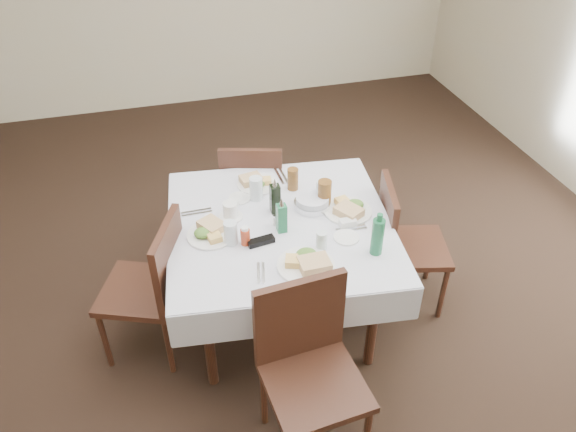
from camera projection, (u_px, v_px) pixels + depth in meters
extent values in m
plane|color=black|center=(257.00, 330.00, 3.61)|extent=(7.00, 7.00, 0.00)
cylinder|color=black|center=(209.00, 340.00, 3.08)|extent=(0.06, 0.06, 0.72)
cylinder|color=black|center=(203.00, 235.00, 3.81)|extent=(0.06, 0.06, 0.72)
cylinder|color=black|center=(373.00, 320.00, 3.19)|extent=(0.06, 0.06, 0.72)
cylinder|color=black|center=(337.00, 222.00, 3.93)|extent=(0.06, 0.06, 0.72)
cube|color=black|center=(280.00, 227.00, 3.28)|extent=(1.29, 1.29, 0.03)
cube|color=silver|center=(280.00, 224.00, 3.26)|extent=(1.42, 1.42, 0.01)
cube|color=silver|center=(267.00, 180.00, 3.84)|extent=(1.27, 0.16, 0.22)
cube|color=silver|center=(298.00, 318.00, 2.82)|extent=(1.27, 0.16, 0.22)
cube|color=silver|center=(384.00, 228.00, 3.41)|extent=(0.16, 1.27, 0.22)
cube|color=silver|center=(171.00, 249.00, 3.25)|extent=(0.16, 1.27, 0.22)
cube|color=black|center=(254.00, 191.00, 4.11)|extent=(0.53, 0.53, 0.04)
cube|color=black|center=(251.00, 179.00, 3.81)|extent=(0.42, 0.16, 0.46)
cylinder|color=black|center=(280.00, 201.00, 4.38)|extent=(0.03, 0.03, 0.43)
cylinder|color=black|center=(279.00, 230.00, 4.09)|extent=(0.03, 0.03, 0.43)
cylinder|color=black|center=(234.00, 201.00, 4.39)|extent=(0.03, 0.03, 0.43)
cylinder|color=black|center=(229.00, 230.00, 4.09)|extent=(0.03, 0.03, 0.43)
cube|color=black|center=(315.00, 386.00, 2.70)|extent=(0.50, 0.50, 0.04)
cube|color=black|center=(300.00, 319.00, 2.71)|extent=(0.46, 0.08, 0.50)
cylinder|color=black|center=(264.00, 395.00, 2.94)|extent=(0.04, 0.04, 0.47)
cylinder|color=black|center=(333.00, 373.00, 3.05)|extent=(0.04, 0.04, 0.47)
cube|color=black|center=(413.00, 248.00, 3.59)|extent=(0.52, 0.52, 0.04)
cube|color=black|center=(387.00, 219.00, 3.44)|extent=(0.14, 0.42, 0.46)
cylinder|color=black|center=(443.00, 292.00, 3.57)|extent=(0.03, 0.03, 0.44)
cylinder|color=black|center=(386.00, 293.00, 3.57)|extent=(0.03, 0.03, 0.44)
cylinder|color=black|center=(430.00, 254.00, 3.87)|extent=(0.03, 0.03, 0.44)
cylinder|color=black|center=(377.00, 255.00, 3.86)|extent=(0.03, 0.03, 0.44)
cube|color=black|center=(141.00, 291.00, 3.25)|extent=(0.58, 0.58, 0.04)
cube|color=black|center=(169.00, 262.00, 3.09)|extent=(0.21, 0.42, 0.48)
cylinder|color=black|center=(127.00, 293.00, 3.56)|extent=(0.04, 0.04, 0.45)
cylinder|color=black|center=(186.00, 298.00, 3.52)|extent=(0.04, 0.04, 0.45)
cylinder|color=black|center=(105.00, 339.00, 3.25)|extent=(0.04, 0.04, 0.45)
cylinder|color=black|center=(169.00, 345.00, 3.22)|extent=(0.04, 0.04, 0.45)
cylinder|color=white|center=(257.00, 184.00, 3.57)|extent=(0.25, 0.25, 0.01)
cube|color=tan|center=(251.00, 179.00, 3.57)|extent=(0.15, 0.12, 0.04)
cube|color=gold|center=(264.00, 181.00, 3.56)|extent=(0.09, 0.08, 0.03)
ellipsoid|color=#416623|center=(257.00, 184.00, 3.52)|extent=(0.09, 0.08, 0.04)
cylinder|color=white|center=(306.00, 266.00, 2.95)|extent=(0.31, 0.31, 0.02)
cube|color=tan|center=(314.00, 264.00, 2.91)|extent=(0.16, 0.13, 0.05)
cube|color=gold|center=(295.00, 261.00, 2.94)|extent=(0.12, 0.11, 0.04)
ellipsoid|color=#416623|center=(306.00, 254.00, 2.97)|extent=(0.11, 0.10, 0.05)
cylinder|color=white|center=(348.00, 211.00, 3.34)|extent=(0.29, 0.29, 0.01)
cube|color=tan|center=(349.00, 211.00, 3.29)|extent=(0.18, 0.19, 0.05)
cube|color=gold|center=(343.00, 203.00, 3.37)|extent=(0.09, 0.11, 0.04)
ellipsoid|color=#416623|center=(355.00, 205.00, 3.34)|extent=(0.11, 0.10, 0.05)
cylinder|color=white|center=(211.00, 235.00, 3.16)|extent=(0.27, 0.27, 0.01)
cube|color=tan|center=(212.00, 226.00, 3.18)|extent=(0.17, 0.18, 0.05)
cube|color=gold|center=(214.00, 236.00, 3.11)|extent=(0.09, 0.10, 0.04)
ellipsoid|color=#416623|center=(203.00, 233.00, 3.13)|extent=(0.10, 0.09, 0.05)
cylinder|color=white|center=(240.00, 198.00, 3.45)|extent=(0.14, 0.14, 0.01)
cylinder|color=white|center=(346.00, 237.00, 3.14)|extent=(0.15, 0.15, 0.01)
cylinder|color=silver|center=(256.00, 189.00, 3.41)|extent=(0.08, 0.08, 0.15)
cylinder|color=silver|center=(322.00, 241.00, 3.04)|extent=(0.06, 0.06, 0.11)
cylinder|color=silver|center=(323.00, 192.00, 3.38)|extent=(0.08, 0.08, 0.15)
cylinder|color=silver|center=(231.00, 233.00, 3.07)|extent=(0.07, 0.07, 0.14)
cylinder|color=brown|center=(293.00, 179.00, 3.50)|extent=(0.07, 0.07, 0.14)
cylinder|color=brown|center=(324.00, 194.00, 3.35)|extent=(0.08, 0.08, 0.17)
cylinder|color=silver|center=(312.00, 204.00, 3.38)|extent=(0.22, 0.22, 0.04)
cylinder|color=silver|center=(312.00, 200.00, 3.36)|extent=(0.20, 0.20, 0.05)
cube|color=black|center=(275.00, 199.00, 3.30)|extent=(0.06, 0.06, 0.18)
cone|color=silver|center=(275.00, 182.00, 3.23)|extent=(0.03, 0.03, 0.05)
cube|color=#1E6941|center=(282.00, 218.00, 3.15)|extent=(0.05, 0.05, 0.18)
cone|color=silver|center=(281.00, 202.00, 3.08)|extent=(0.03, 0.03, 0.05)
cylinder|color=#B43A1C|center=(245.00, 237.00, 3.08)|extent=(0.05, 0.05, 0.10)
cylinder|color=white|center=(245.00, 229.00, 3.05)|extent=(0.04, 0.04, 0.02)
cylinder|color=white|center=(275.00, 221.00, 3.23)|extent=(0.03, 0.03, 0.06)
cylinder|color=silver|center=(275.00, 216.00, 3.21)|extent=(0.03, 0.03, 0.01)
cylinder|color=#3F2D21|center=(283.00, 224.00, 3.21)|extent=(0.03, 0.03, 0.06)
cylinder|color=silver|center=(283.00, 219.00, 3.19)|extent=(0.03, 0.03, 0.01)
cylinder|color=white|center=(231.00, 217.00, 3.30)|extent=(0.14, 0.14, 0.01)
cylinder|color=white|center=(230.00, 210.00, 3.27)|extent=(0.09, 0.09, 0.09)
cylinder|color=black|center=(230.00, 205.00, 3.25)|extent=(0.07, 0.07, 0.01)
torus|color=white|center=(235.00, 205.00, 3.31)|extent=(0.05, 0.05, 0.06)
cube|color=black|center=(261.00, 241.00, 3.10)|extent=(0.16, 0.07, 0.03)
cylinder|color=#1E6941|center=(377.00, 237.00, 2.98)|extent=(0.07, 0.07, 0.22)
cylinder|color=#1E6941|center=(380.00, 217.00, 2.91)|extent=(0.03, 0.03, 0.04)
cube|color=white|center=(348.00, 223.00, 3.22)|extent=(0.10, 0.05, 0.05)
cube|color=pink|center=(348.00, 222.00, 3.22)|extent=(0.07, 0.04, 0.02)
cube|color=silver|center=(279.00, 176.00, 3.65)|extent=(0.02, 0.20, 0.01)
cube|color=silver|center=(284.00, 176.00, 3.66)|extent=(0.02, 0.20, 0.01)
cube|color=silver|center=(263.00, 273.00, 2.91)|extent=(0.05, 0.16, 0.01)
cube|color=silver|center=(259.00, 273.00, 2.91)|extent=(0.05, 0.16, 0.01)
cube|color=silver|center=(352.00, 230.00, 3.20)|extent=(0.18, 0.02, 0.01)
cube|color=silver|center=(350.00, 227.00, 3.22)|extent=(0.18, 0.02, 0.01)
cube|color=silver|center=(196.00, 211.00, 3.35)|extent=(0.18, 0.02, 0.01)
cube|color=silver|center=(197.00, 214.00, 3.33)|extent=(0.18, 0.02, 0.01)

